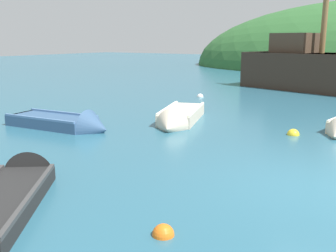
% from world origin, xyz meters
% --- Properties ---
extents(ground_plane, '(120.00, 120.00, 0.00)m').
position_xyz_m(ground_plane, '(0.00, 0.00, 0.00)').
color(ground_plane, '#285B70').
extents(rowboat_far, '(2.17, 3.68, 1.07)m').
position_xyz_m(rowboat_far, '(-5.60, 3.39, 0.14)').
color(rowboat_far, beige).
rests_on(rowboat_far, ground).
extents(rowboat_center, '(3.80, 1.58, 1.15)m').
position_xyz_m(rowboat_center, '(-8.20, 0.74, 0.11)').
color(rowboat_center, '#335175').
rests_on(rowboat_center, ground).
extents(rowboat_outer_left, '(3.12, 3.67, 1.02)m').
position_xyz_m(rowboat_outer_left, '(-4.75, -3.62, 0.08)').
color(rowboat_outer_left, black).
rests_on(rowboat_outer_left, ground).
extents(buoy_yellow, '(0.37, 0.37, 0.37)m').
position_xyz_m(buoy_yellow, '(-1.85, 3.87, 0.00)').
color(buoy_yellow, yellow).
rests_on(buoy_yellow, ground).
extents(buoy_white, '(0.33, 0.33, 0.33)m').
position_xyz_m(buoy_white, '(-7.98, 9.26, 0.00)').
color(buoy_white, white).
rests_on(buoy_white, ground).
extents(buoy_orange, '(0.33, 0.33, 0.33)m').
position_xyz_m(buoy_orange, '(-1.69, -3.33, 0.00)').
color(buoy_orange, orange).
rests_on(buoy_orange, ground).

